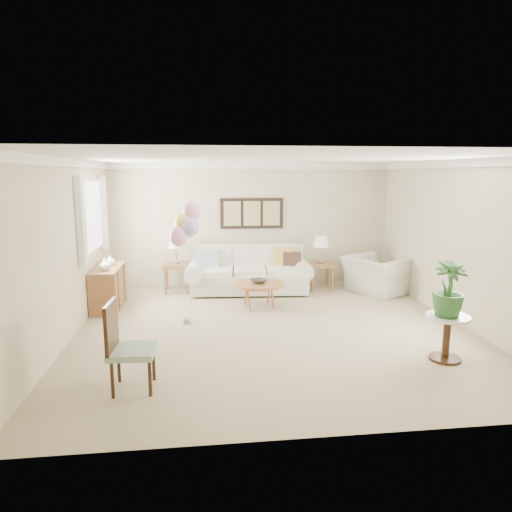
{
  "coord_description": "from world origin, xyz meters",
  "views": [
    {
      "loc": [
        -1.08,
        -6.71,
        2.37
      ],
      "look_at": [
        -0.2,
        0.6,
        1.05
      ],
      "focal_mm": 32.0,
      "sensor_mm": 36.0,
      "label": 1
    }
  ],
  "objects_px": {
    "sofa": "(249,274)",
    "armchair": "(376,275)",
    "balloon_cluster": "(186,225)",
    "coffee_table": "(259,285)",
    "accent_chair": "(126,344)"
  },
  "relations": [
    {
      "from": "accent_chair",
      "to": "balloon_cluster",
      "type": "height_order",
      "value": "balloon_cluster"
    },
    {
      "from": "coffee_table",
      "to": "armchair",
      "type": "distance_m",
      "value": 2.6
    },
    {
      "from": "accent_chair",
      "to": "armchair",
      "type": "bearing_deg",
      "value": 40.66
    },
    {
      "from": "armchair",
      "to": "coffee_table",
      "type": "bearing_deg",
      "value": 77.69
    },
    {
      "from": "balloon_cluster",
      "to": "armchair",
      "type": "bearing_deg",
      "value": 21.41
    },
    {
      "from": "balloon_cluster",
      "to": "coffee_table",
      "type": "bearing_deg",
      "value": 30.06
    },
    {
      "from": "sofa",
      "to": "balloon_cluster",
      "type": "height_order",
      "value": "balloon_cluster"
    },
    {
      "from": "accent_chair",
      "to": "balloon_cluster",
      "type": "bearing_deg",
      "value": 74.85
    },
    {
      "from": "coffee_table",
      "to": "armchair",
      "type": "relative_size",
      "value": 0.78
    },
    {
      "from": "sofa",
      "to": "armchair",
      "type": "bearing_deg",
      "value": -8.62
    },
    {
      "from": "accent_chair",
      "to": "balloon_cluster",
      "type": "relative_size",
      "value": 0.51
    },
    {
      "from": "accent_chair",
      "to": "balloon_cluster",
      "type": "distance_m",
      "value": 2.59
    },
    {
      "from": "sofa",
      "to": "balloon_cluster",
      "type": "distance_m",
      "value": 2.52
    },
    {
      "from": "armchair",
      "to": "accent_chair",
      "type": "xyz_separation_m",
      "value": [
        -4.36,
        -3.74,
        0.16
      ]
    },
    {
      "from": "sofa",
      "to": "accent_chair",
      "type": "distance_m",
      "value": 4.51
    }
  ]
}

